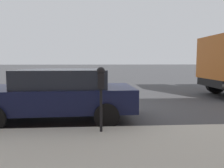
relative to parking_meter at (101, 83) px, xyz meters
name	(u,v)px	position (x,y,z in m)	size (l,w,h in m)	color
ground_plane	(78,111)	(2.56, 0.73, -1.23)	(220.00, 220.00, 0.00)	#424244
parking_meter	(101,83)	(0.00, 0.00, 0.00)	(0.21, 0.19, 1.44)	black
car_navy	(58,93)	(1.56, 1.20, -0.45)	(2.30, 4.47, 1.46)	#14193D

